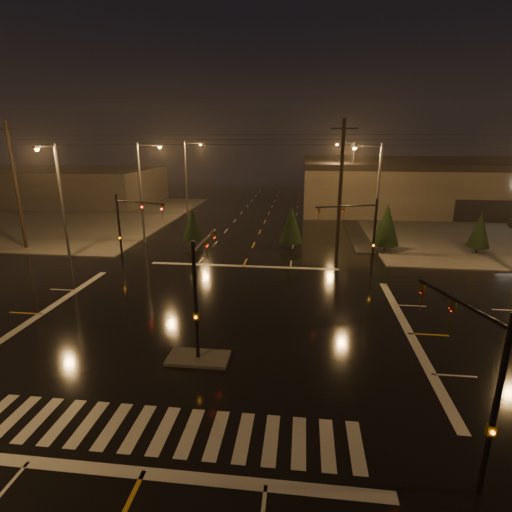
{
  "coord_description": "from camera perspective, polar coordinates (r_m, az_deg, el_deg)",
  "views": [
    {
      "loc": [
        4.86,
        -20.89,
        10.42
      ],
      "look_at": [
        1.91,
        4.05,
        3.0
      ],
      "focal_mm": 28.0,
      "sensor_mm": 36.0,
      "label": 1
    }
  ],
  "objects": [
    {
      "name": "sidewalk_nw",
      "position": [
        62.55,
        -27.37,
        5.09
      ],
      "size": [
        36.0,
        36.0,
        0.12
      ],
      "primitive_type": "cube",
      "color": "#413F3A",
      "rests_on": "ground"
    },
    {
      "name": "streetlight_2",
      "position": [
        57.37,
        -9.72,
        11.62
      ],
      "size": [
        2.77,
        0.32,
        10.0
      ],
      "color": "#38383A",
      "rests_on": "ground"
    },
    {
      "name": "signal_mast_nw",
      "position": [
        34.82,
        -17.81,
        4.7
      ],
      "size": [
        4.84,
        1.86,
        6.0
      ],
      "color": "black",
      "rests_on": "ground"
    },
    {
      "name": "stop_bar_far",
      "position": [
        33.9,
        -1.82,
        -1.44
      ],
      "size": [
        16.0,
        0.5,
        0.01
      ],
      "primitive_type": "cube",
      "color": "beige",
      "rests_on": "ground"
    },
    {
      "name": "streetlight_3",
      "position": [
        37.71,
        16.55,
        8.76
      ],
      "size": [
        2.77,
        0.32,
        10.0
      ],
      "color": "#38383A",
      "rests_on": "ground"
    },
    {
      "name": "retail_building",
      "position": [
        73.65,
        31.29,
        8.99
      ],
      "size": [
        60.2,
        28.3,
        7.2
      ],
      "color": "brown",
      "rests_on": "ground"
    },
    {
      "name": "streetlight_1",
      "position": [
        42.32,
        -15.8,
        9.59
      ],
      "size": [
        2.77,
        0.32,
        10.0
      ],
      "color": "#38383A",
      "rests_on": "ground"
    },
    {
      "name": "stop_bar_near",
      "position": [
        15.16,
        -15.83,
        -27.68
      ],
      "size": [
        16.0,
        0.5,
        0.01
      ],
      "primitive_type": "cube",
      "color": "beige",
      "rests_on": "ground"
    },
    {
      "name": "conifer_4",
      "position": [
        38.69,
        5.05,
        4.54
      ],
      "size": [
        2.27,
        2.27,
        4.25
      ],
      "color": "black",
      "rests_on": "ground"
    },
    {
      "name": "sidewalk_ne",
      "position": [
        57.7,
        32.5,
        3.53
      ],
      "size": [
        36.0,
        36.0,
        0.12
      ],
      "primitive_type": "cube",
      "color": "#413F3A",
      "rests_on": "ground"
    },
    {
      "name": "median_island",
      "position": [
        20.39,
        -8.26,
        -14.21
      ],
      "size": [
        3.0,
        1.6,
        0.15
      ],
      "primitive_type": "cube",
      "color": "#413F3A",
      "rests_on": "ground"
    },
    {
      "name": "streetlight_5",
      "position": [
        38.54,
        -26.36,
        7.89
      ],
      "size": [
        0.32,
        2.77,
        10.0
      ],
      "color": "#38383A",
      "rests_on": "ground"
    },
    {
      "name": "streetlight_4",
      "position": [
        57.43,
        13.31,
        11.42
      ],
      "size": [
        2.77,
        0.32,
        10.0
      ],
      "color": "#38383A",
      "rests_on": "ground"
    },
    {
      "name": "signal_mast_median",
      "position": [
        19.64,
        -8.01,
        -3.56
      ],
      "size": [
        0.25,
        4.59,
        6.0
      ],
      "color": "black",
      "rests_on": "ground"
    },
    {
      "name": "utility_pole_0",
      "position": [
        44.24,
        -31.07,
        8.58
      ],
      "size": [
        2.2,
        0.32,
        12.0
      ],
      "color": "black",
      "rests_on": "ground"
    },
    {
      "name": "signal_mast_se",
      "position": [
        14.07,
        29.15,
        -14.32
      ],
      "size": [
        1.55,
        3.87,
        6.0
      ],
      "color": "black",
      "rests_on": "ground"
    },
    {
      "name": "utility_pole_1",
      "position": [
        35.29,
        11.96,
        9.13
      ],
      "size": [
        2.2,
        0.32,
        12.0
      ],
      "color": "black",
      "rests_on": "ground"
    },
    {
      "name": "ground",
      "position": [
        23.84,
        -5.78,
        -9.54
      ],
      "size": [
        140.0,
        140.0,
        0.0
      ],
      "primitive_type": "plane",
      "color": "black",
      "rests_on": "ground"
    },
    {
      "name": "signal_mast_ne",
      "position": [
        32.06,
        14.95,
        3.97
      ],
      "size": [
        4.84,
        1.86,
        6.0
      ],
      "color": "black",
      "rests_on": "ground"
    },
    {
      "name": "conifer_3",
      "position": [
        39.91,
        -9.08,
        4.5
      ],
      "size": [
        2.04,
        2.04,
        3.89
      ],
      "color": "black",
      "rests_on": "ground"
    },
    {
      "name": "conifer_1",
      "position": [
        42.25,
        29.32,
        3.25
      ],
      "size": [
        2.05,
        2.05,
        3.9
      ],
      "color": "black",
      "rests_on": "ground"
    },
    {
      "name": "commercial_block",
      "position": [
        74.84,
        -25.82,
        9.01
      ],
      "size": [
        30.0,
        18.0,
        5.6
      ],
      "primitive_type": "cube",
      "color": "#3A3633",
      "rests_on": "ground"
    },
    {
      "name": "crosswalk",
      "position": [
        16.54,
        -13.02,
        -23.07
      ],
      "size": [
        15.0,
        2.6,
        0.01
      ],
      "primitive_type": "cube",
      "color": "beige",
      "rests_on": "ground"
    },
    {
      "name": "conifer_0",
      "position": [
        39.55,
        18.14,
        4.37
      ],
      "size": [
        2.55,
        2.55,
        4.68
      ],
      "color": "black",
      "rests_on": "ground"
    }
  ]
}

